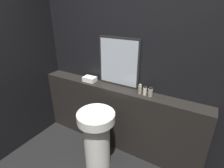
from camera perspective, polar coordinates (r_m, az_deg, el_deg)
wall_back at (r=2.38m, az=3.19°, el=6.65°), size 8.00×0.06×2.50m
vanity_counter at (r=2.61m, az=1.31°, el=-10.70°), size 2.42×0.23×0.95m
pedestal_sink at (r=2.28m, az=-4.99°, el=-16.92°), size 0.45×0.45×0.83m
mirror at (r=2.33m, az=2.19°, el=7.07°), size 0.59×0.03×0.66m
towel_stack at (r=2.58m, az=-7.30°, el=1.62°), size 0.19×0.13×0.07m
shampoo_bottle at (r=2.21m, az=9.12°, el=-1.72°), size 0.05×0.05×0.13m
conditioner_bottle at (r=2.20m, az=10.68°, el=-2.23°), size 0.05×0.05×0.12m
lotion_bottle at (r=2.18m, az=12.40°, el=-2.61°), size 0.06×0.06×0.12m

